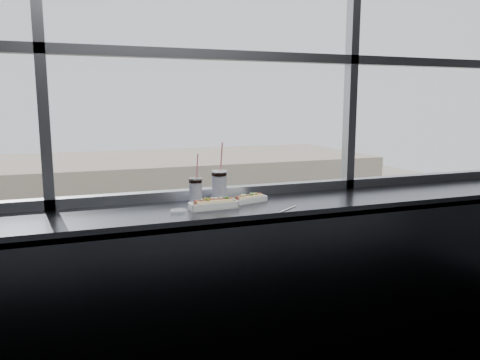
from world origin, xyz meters
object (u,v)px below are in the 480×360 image
object	(u,v)px
wrapper	(178,210)
pedestrian_b	(80,281)
hotdog_tray_left	(214,204)
soda_cup_left	(196,190)
soda_cup_right	(219,184)
car_far_c	(263,283)
car_far_b	(141,301)
tree_center	(102,243)
loose_straw	(288,209)
pedestrian_c	(163,277)
tree_right	(243,232)
pedestrian_d	(200,271)
hotdog_tray_right	(249,199)
car_near_e	(389,324)
car_near_d	(247,355)

from	to	relation	value
wrapper	pedestrian_b	distance (m)	30.54
hotdog_tray_left	soda_cup_left	xyz separation A→B (m)	(-0.07, 0.14, 0.06)
pedestrian_b	soda_cup_right	bearing A→B (deg)	-178.74
car_far_c	car_far_b	world-z (taller)	car_far_c
tree_center	loose_straw	bearing A→B (deg)	-91.18
pedestrian_c	tree_right	world-z (taller)	tree_right
loose_straw	car_far_b	distance (m)	27.01
soda_cup_right	loose_straw	bearing A→B (deg)	-48.92
loose_straw	pedestrian_d	distance (m)	30.81
loose_straw	soda_cup_right	bearing A→B (deg)	94.30
hotdog_tray_right	pedestrian_d	bearing A→B (deg)	58.56
loose_straw	car_far_b	xyz separation A→B (m)	(2.41, 24.50, -11.12)
soda_cup_right	car_far_b	size ratio (longest dim) A/B	0.07
soda_cup_right	loose_straw	size ratio (longest dim) A/B	1.98
hotdog_tray_right	car_near_e	xyz separation A→B (m)	(14.30, 16.24, -10.93)
pedestrian_b	tree_center	world-z (taller)	tree_center
car_far_b	car_near_e	distance (m)	14.21
car_far_b	car_near_d	bearing A→B (deg)	-154.40
tree_right	loose_straw	bearing A→B (deg)	-110.09
car_far_c	pedestrian_d	world-z (taller)	pedestrian_d
pedestrian_d	hotdog_tray_left	bearing A→B (deg)	-104.92
pedestrian_c	car_far_b	bearing A→B (deg)	58.59
tree_center	hotdog_tray_right	bearing A→B (deg)	-91.47
car_near_d	pedestrian_c	size ratio (longest dim) A/B	3.01
car_near_e	pedestrian_d	world-z (taller)	car_near_e
hotdog_tray_left	pedestrian_b	distance (m)	30.53
car_near_e	pedestrian_b	xyz separation A→B (m)	(-15.09, 12.16, -0.05)
car_near_e	pedestrian_b	bearing A→B (deg)	47.69
car_near_e	soda_cup_right	bearing A→B (deg)	134.70
soda_cup_right	pedestrian_d	bearing A→B (deg)	75.16
hotdog_tray_right	car_near_d	bearing A→B (deg)	51.80
hotdog_tray_right	tree_right	bearing A→B (deg)	52.52
car_far_c	pedestrian_d	size ratio (longest dim) A/B	2.62
hotdog_tray_left	pedestrian_b	world-z (taller)	hotdog_tray_left
pedestrian_c	tree_center	bearing A→B (deg)	-10.92
hotdog_tray_left	pedestrian_c	size ratio (longest dim) A/B	0.14
soda_cup_left	wrapper	distance (m)	0.23
pedestrian_b	tree_right	size ratio (longest dim) A/B	0.44
soda_cup_left	pedestrian_b	bearing A→B (deg)	90.93
car_near_e	car_far_b	bearing A→B (deg)	52.30
soda_cup_right	car_far_b	bearing A→B (deg)	83.58
wrapper	car_near_e	bearing A→B (deg)	47.90
hotdog_tray_right	car_near_e	bearing A→B (deg)	31.67
pedestrian_c	pedestrian_d	world-z (taller)	pedestrian_d
car_near_e	tree_right	xyz separation A→B (m)	(-3.74, 12.00, 2.24)
pedestrian_d	tree_right	bearing A→B (deg)	9.58
car_far_b	car_near_e	xyz separation A→B (m)	(11.75, -8.00, 0.22)
hotdog_tray_right	pedestrian_c	bearing A→B (deg)	63.65
hotdog_tray_right	soda_cup_right	distance (m)	0.20
pedestrian_d	wrapper	bearing A→B (deg)	-105.32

